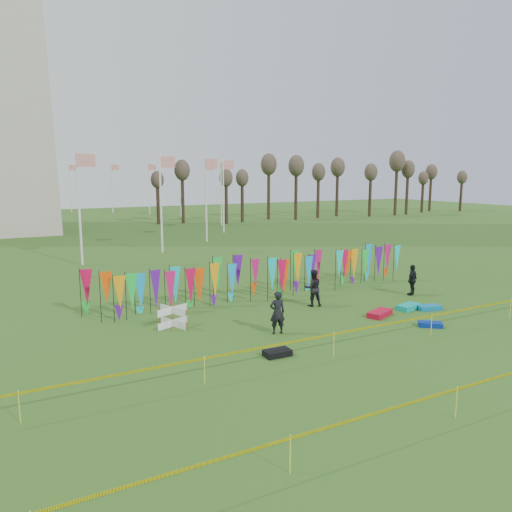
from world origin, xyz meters
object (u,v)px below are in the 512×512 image
kite_bag_turquoise (409,307)px  kite_bag_blue (430,324)px  kite_bag_red (380,313)px  kite_bag_teal (429,308)px  box_kite (173,317)px  person_mid (313,288)px  person_right (412,280)px  person_left (277,312)px  kite_bag_black (277,353)px

kite_bag_turquoise → kite_bag_blue: bearing=-116.4°
kite_bag_turquoise → kite_bag_red: 2.02m
kite_bag_teal → kite_bag_turquoise: bearing=148.2°
box_kite → kite_bag_blue: box_kite is taller
person_mid → person_right: size_ratio=1.10×
box_kite → person_left: 4.49m
box_kite → kite_bag_red: box_kite is taller
kite_bag_teal → box_kite: bearing=164.5°
person_right → person_left: bearing=-9.4°
kite_bag_turquoise → person_left: bearing=-178.9°
kite_bag_blue → kite_bag_red: size_ratio=0.70×
person_right → person_mid: bearing=-28.7°
person_mid → kite_bag_blue: bearing=133.5°
person_left → person_mid: person_mid is taller
box_kite → person_left: person_left is taller
person_mid → kite_bag_red: 3.45m
person_mid → kite_bag_teal: person_mid is taller
kite_bag_red → kite_bag_teal: bearing=-6.0°
person_right → kite_bag_red: bearing=5.7°
person_mid → kite_bag_black: size_ratio=1.88×
person_right → kite_bag_turquoise: person_right is taller
person_left → person_right: 9.87m
person_left → kite_bag_turquoise: bearing=-166.5°
kite_bag_black → kite_bag_teal: (9.49, 1.78, -0.00)m
kite_bag_black → kite_bag_red: bearing=17.3°
person_right → kite_bag_red: (-4.24, -2.22, -0.70)m
person_left → person_mid: size_ratio=0.98×
box_kite → person_right: 13.09m
kite_bag_turquoise → kite_bag_blue: 2.72m
person_mid → kite_bag_teal: (4.50, -3.22, -0.80)m
kite_bag_turquoise → kite_bag_black: kite_bag_turquoise is taller
person_right → kite_bag_teal: 2.97m
kite_bag_blue → kite_bag_red: kite_bag_red is taller
box_kite → person_mid: bearing=-0.1°
person_right → kite_bag_turquoise: size_ratio=1.34×
person_mid → kite_bag_red: size_ratio=1.32×
person_mid → person_right: 5.96m
person_left → kite_bag_blue: bearing=172.1°
person_left → kite_bag_red: size_ratio=1.29×
person_mid → kite_bag_black: bearing=62.9°
person_mid → kite_bag_black: (-4.99, -5.00, -0.79)m
person_mid → kite_bag_red: (1.67, -2.92, -0.78)m
person_mid → kite_bag_turquoise: bearing=161.5°
person_right → kite_bag_blue: size_ratio=1.73×
box_kite → kite_bag_blue: (9.62, -5.15, -0.35)m
person_left → kite_bag_red: 5.44m
box_kite → kite_bag_turquoise: 11.17m
kite_bag_black → kite_bag_teal: 9.66m
person_left → kite_bag_teal: bearing=-170.1°
box_kite → kite_bag_teal: 12.10m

